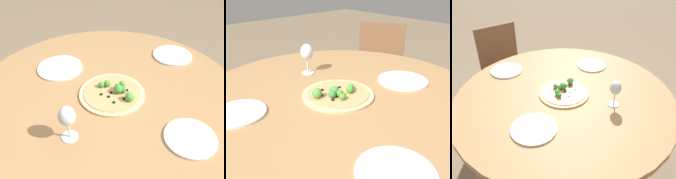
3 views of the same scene
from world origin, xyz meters
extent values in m
plane|color=#847056|center=(0.00, 0.00, 0.00)|extent=(12.00, 12.00, 0.00)
cylinder|color=#A87A4C|center=(0.00, 0.00, 0.75)|extent=(1.35, 1.35, 0.04)
cylinder|color=#A87A4C|center=(-0.42, 0.42, 0.37)|extent=(0.05, 0.05, 0.73)
cylinder|color=#A87A4C|center=(0.42, 0.42, 0.37)|extent=(0.05, 0.05, 0.73)
cube|color=brown|center=(-0.64, 0.68, 0.44)|extent=(0.57, 0.57, 0.04)
cube|color=brown|center=(-0.77, 0.82, 0.66)|extent=(0.30, 0.28, 0.42)
cylinder|color=brown|center=(-0.65, 0.44, 0.21)|extent=(0.04, 0.04, 0.42)
cylinder|color=brown|center=(-0.40, 0.67, 0.21)|extent=(0.04, 0.04, 0.42)
cylinder|color=brown|center=(-0.88, 0.69, 0.21)|extent=(0.04, 0.04, 0.42)
cylinder|color=brown|center=(-0.64, 0.92, 0.21)|extent=(0.04, 0.04, 0.42)
cylinder|color=#DBBC89|center=(-0.01, 0.02, 0.77)|extent=(0.31, 0.31, 0.01)
cylinder|color=tan|center=(-0.01, 0.02, 0.78)|extent=(0.27, 0.27, 0.00)
sphere|color=#52923B|center=(-0.04, 0.04, 0.80)|extent=(0.03, 0.03, 0.03)
sphere|color=green|center=(-0.02, -0.04, 0.80)|extent=(0.03, 0.03, 0.03)
sphere|color=#538E31|center=(-0.07, 0.05, 0.80)|extent=(0.03, 0.03, 0.03)
sphere|color=#3D8242|center=(-0.02, 0.07, 0.80)|extent=(0.03, 0.03, 0.03)
sphere|color=#499831|center=(-0.04, -0.01, 0.80)|extent=(0.03, 0.03, 0.03)
sphere|color=green|center=(-0.01, 0.05, 0.80)|extent=(0.04, 0.04, 0.04)
sphere|color=#50983F|center=(0.02, 0.12, 0.80)|extent=(0.04, 0.04, 0.04)
cylinder|color=black|center=(0.03, 0.02, 0.78)|extent=(0.01, 0.01, 0.00)
cylinder|color=black|center=(0.06, 0.06, 0.78)|extent=(0.01, 0.01, 0.00)
cylinder|color=black|center=(0.02, 0.09, 0.78)|extent=(0.01, 0.01, 0.00)
cylinder|color=black|center=(-0.03, 0.04, 0.78)|extent=(0.01, 0.01, 0.00)
cylinder|color=black|center=(0.03, -0.02, 0.78)|extent=(0.01, 0.01, 0.00)
cylinder|color=black|center=(-0.04, 0.09, 0.78)|extent=(0.01, 0.01, 0.00)
cylinder|color=black|center=(0.00, 0.02, 0.78)|extent=(0.01, 0.01, 0.00)
cylinder|color=silver|center=(0.30, -0.04, 0.77)|extent=(0.07, 0.07, 0.00)
cylinder|color=silver|center=(0.30, -0.04, 0.81)|extent=(0.01, 0.01, 0.07)
ellipsoid|color=silver|center=(0.30, -0.04, 0.89)|extent=(0.07, 0.07, 0.08)
cylinder|color=silver|center=(-0.11, -0.32, 0.77)|extent=(0.24, 0.24, 0.01)
cylinder|color=silver|center=(-0.45, 0.23, 0.77)|extent=(0.22, 0.22, 0.01)
cylinder|color=silver|center=(0.14, 0.41, 0.77)|extent=(0.21, 0.21, 0.01)
camera|label=1|loc=(0.85, 0.34, 1.54)|focal=40.00mm
camera|label=2|loc=(-0.72, 0.69, 1.26)|focal=40.00mm
camera|label=3|loc=(0.19, -1.23, 1.68)|focal=40.00mm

